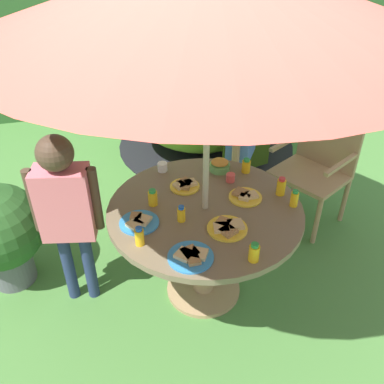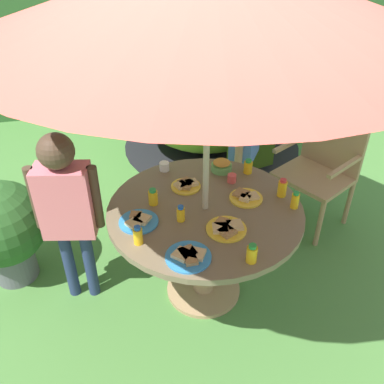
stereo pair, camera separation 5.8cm
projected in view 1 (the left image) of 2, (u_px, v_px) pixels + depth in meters
The scene contains 23 objects.
ground_plane at pixel (203, 290), 2.98m from camera, with size 10.00×10.00×0.02m, color #477A38.
hedge_backdrop at pixel (129, 38), 5.36m from camera, with size 9.00×0.70×1.69m, color #33602D.
garden_table at pixel (205, 227), 2.65m from camera, with size 1.21×1.21×0.73m.
wooden_chair at pixel (319, 157), 3.39m from camera, with size 0.66×0.69×1.04m.
dome_tent at pixel (207, 77), 4.34m from camera, with size 2.39×2.39×1.57m.
potted_plant at pixel (0, 231), 2.81m from camera, with size 0.59×0.59×0.78m.
child_in_blue_shirt at pixel (242, 130), 3.28m from camera, with size 0.33×0.37×1.25m.
child_in_pink_shirt at pixel (65, 203), 2.49m from camera, with size 0.42×0.24×1.24m.
snack_bowl at pixel (220, 165), 2.90m from camera, with size 0.14×0.14×0.08m.
plate_center_front at pixel (245, 196), 2.64m from camera, with size 0.21×0.21×0.03m.
plate_center_back at pixel (139, 222), 2.43m from camera, with size 0.23×0.23×0.03m.
plate_back_edge at pixel (227, 227), 2.38m from camera, with size 0.23×0.23×0.03m.
plate_near_left at pixel (185, 185), 2.74m from camera, with size 0.19×0.19×0.03m.
plate_far_right at pixel (191, 256), 2.19m from camera, with size 0.25×0.25×0.03m.
juice_bottle_near_right at pixel (294, 199), 2.55m from camera, with size 0.05×0.05×0.11m.
juice_bottle_far_left at pixel (246, 166), 2.87m from camera, with size 0.06×0.06×0.10m.
juice_bottle_mid_left at pixel (181, 214), 2.43m from camera, with size 0.05×0.05×0.10m.
juice_bottle_mid_right at pixel (139, 237), 2.25m from camera, with size 0.05×0.05×0.12m.
juice_bottle_front_edge at pixel (153, 198), 2.56m from camera, with size 0.06×0.06×0.11m.
juice_bottle_spot_a at pixel (281, 187), 2.65m from camera, with size 0.06×0.06×0.12m.
juice_bottle_spot_b at pixel (254, 253), 2.15m from camera, with size 0.06×0.06×0.11m.
cup_near at pixel (230, 178), 2.79m from camera, with size 0.06×0.06×0.06m, color #E04C47.
cup_far at pixel (162, 167), 2.89m from camera, with size 0.07×0.07×0.06m, color white.
Camera 1 is at (-0.58, -1.97, 2.27)m, focal length 39.05 mm.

